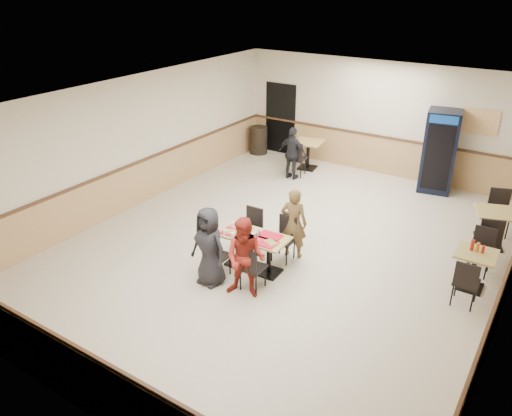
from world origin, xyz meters
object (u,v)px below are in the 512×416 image
Objects in this scene: trash_bin at (259,140)px; pepsi_cooler at (439,151)px; side_table_near at (474,265)px; diner_man_opposite at (294,223)px; lone_diner at (292,153)px; back_table at (308,150)px; diner_woman_left at (209,247)px; main_table at (253,246)px; diner_woman_right at (246,258)px; side_table_far at (494,223)px.

pepsi_cooler is at bearing 0.47° from trash_bin.
pepsi_cooler reaches higher than side_table_near.
diner_man_opposite is 1.01× the size of lone_diner.
lone_diner is 0.92m from back_table.
diner_man_opposite is at bearing 69.66° from diner_woman_left.
lone_diner is 0.69× the size of pepsi_cooler.
main_table is 4.61m from lone_diner.
main_table is 3.85m from side_table_near.
diner_woman_right is 1.02× the size of diner_man_opposite.
side_table_far is (0.00, 1.74, 0.05)m from side_table_near.
pepsi_cooler is (3.41, 0.39, 0.50)m from back_table.
side_table_near is 4.46m from pepsi_cooler.
main_table is 5.92m from pepsi_cooler.
diner_woman_right reaches higher than side_table_near.
trash_bin reaches higher than side_table_near.
lone_diner is at bearing 108.74° from diner_woman_left.
diner_woman_right is (0.74, 0.03, -0.00)m from diner_woman_left.
diner_man_opposite reaches higher than side_table_far.
side_table_near is 0.83× the size of back_table.
trash_bin reaches higher than back_table.
diner_woman_right is at bearing -67.62° from main_table.
main_table is at bearing 99.03° from diner_woman_right.
diner_man_opposite is (0.39, 0.80, 0.24)m from main_table.
side_table_far is at bearing -20.60° from back_table.
diner_man_opposite reaches higher than trash_bin.
back_table is (-5.14, 3.68, 0.06)m from side_table_near.
lone_diner is 5.25m from side_table_far.
diner_woman_left reaches higher than diner_woman_right.
diner_woman_left is 4.57m from side_table_near.
side_table_near is (3.53, 1.54, 0.00)m from main_table.
pepsi_cooler reaches higher than diner_woman_left.
trash_bin is (-3.48, 5.57, -0.05)m from main_table.
pepsi_cooler is at bearing 126.77° from side_table_far.
side_table_near is 0.85× the size of trash_bin.
trash_bin is at bearing 121.16° from diner_woman_left.
diner_woman_right is at bearing 75.44° from diner_man_opposite.
back_table is 1.03× the size of trash_bin.
side_table_near is at bearing 21.30° from main_table.
diner_woman_left is at bearing 166.65° from diner_woman_right.
back_table reaches higher than side_table_far.
side_table_far is (3.18, 4.06, -0.20)m from diner_woman_right.
side_table_near is 6.32m from back_table.
lone_diner is at bearing -33.81° from trash_bin.
side_table_far is 5.50m from back_table.
main_table is at bearing -156.43° from side_table_near.
diner_man_opposite is 3.24m from side_table_near.
main_table is at bearing -72.84° from back_table.
pepsi_cooler reaches higher than main_table.
diner_woman_right is 7.42m from trash_bin.
back_table is (-1.23, 6.02, -0.20)m from diner_woman_left.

